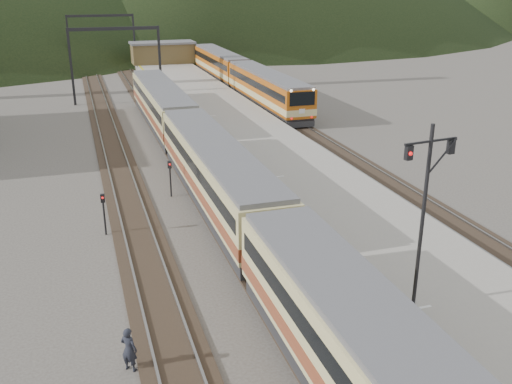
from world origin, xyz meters
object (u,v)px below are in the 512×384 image
object	(u,v)px
main_train	(216,172)
signal_mast	(425,200)
second_train	(240,75)
worker	(129,349)

from	to	relation	value
main_train	signal_mast	distance (m)	15.69
main_train	second_train	bearing A→B (deg)	71.66
main_train	worker	distance (m)	15.56
main_train	signal_mast	world-z (taller)	signal_mast
second_train	main_train	bearing A→B (deg)	-108.34
second_train	worker	size ratio (longest dim) A/B	23.68
worker	second_train	bearing A→B (deg)	-71.42
signal_mast	worker	size ratio (longest dim) A/B	4.26
main_train	signal_mast	xyz separation A→B (m)	(3.95, -14.83, 3.25)
second_train	worker	world-z (taller)	second_train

